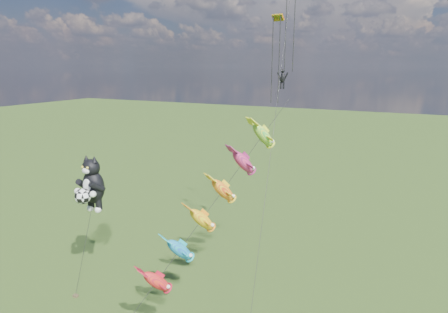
% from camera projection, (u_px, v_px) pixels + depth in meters
% --- Properties ---
extents(ground, '(300.00, 300.00, 0.00)m').
position_uv_depth(ground, '(70.00, 286.00, 32.82)').
color(ground, '#1E3B0E').
extents(cat_kite_rig, '(2.27, 3.98, 11.55)m').
position_uv_depth(cat_kite_rig, '(91.00, 185.00, 31.55)').
color(cat_kite_rig, '#4F4128').
rests_on(cat_kite_rig, ground).
extents(fish_windsock_rig, '(8.30, 13.76, 16.41)m').
position_uv_depth(fish_windsock_rig, '(212.00, 205.00, 26.39)').
color(fish_windsock_rig, '#4F4128').
rests_on(fish_windsock_rig, ground).
extents(parafoil_rig, '(3.70, 17.27, 26.78)m').
position_uv_depth(parafoil_rig, '(283.00, 64.00, 32.89)').
color(parafoil_rig, '#4F4128').
rests_on(parafoil_rig, ground).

